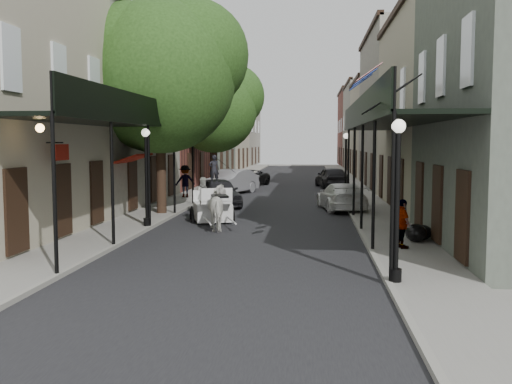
% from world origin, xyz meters
% --- Properties ---
extents(ground, '(140.00, 140.00, 0.00)m').
position_xyz_m(ground, '(0.00, 0.00, 0.00)').
color(ground, gray).
rests_on(ground, ground).
extents(road, '(8.00, 90.00, 0.01)m').
position_xyz_m(road, '(0.00, 20.00, 0.01)').
color(road, black).
rests_on(road, ground).
extents(sidewalk_left, '(2.20, 90.00, 0.12)m').
position_xyz_m(sidewalk_left, '(-5.00, 20.00, 0.06)').
color(sidewalk_left, gray).
rests_on(sidewalk_left, ground).
extents(sidewalk_right, '(2.20, 90.00, 0.12)m').
position_xyz_m(sidewalk_right, '(5.00, 20.00, 0.06)').
color(sidewalk_right, gray).
rests_on(sidewalk_right, ground).
extents(building_row_left, '(5.00, 80.00, 10.50)m').
position_xyz_m(building_row_left, '(-8.60, 30.00, 5.25)').
color(building_row_left, '#A19B81').
rests_on(building_row_left, ground).
extents(building_row_right, '(5.00, 80.00, 10.50)m').
position_xyz_m(building_row_right, '(8.60, 30.00, 5.25)').
color(building_row_right, gray).
rests_on(building_row_right, ground).
extents(gallery_left, '(2.20, 18.05, 4.88)m').
position_xyz_m(gallery_left, '(-4.79, 6.98, 4.05)').
color(gallery_left, black).
rests_on(gallery_left, sidewalk_left).
extents(gallery_right, '(2.20, 18.05, 4.88)m').
position_xyz_m(gallery_right, '(4.79, 6.98, 4.05)').
color(gallery_right, black).
rests_on(gallery_right, sidewalk_right).
extents(tree_near, '(7.31, 6.80, 9.63)m').
position_xyz_m(tree_near, '(-4.20, 10.18, 6.49)').
color(tree_near, '#382619').
rests_on(tree_near, sidewalk_left).
extents(tree_far, '(6.45, 6.00, 8.61)m').
position_xyz_m(tree_far, '(-4.25, 24.18, 5.84)').
color(tree_far, '#382619').
rests_on(tree_far, sidewalk_left).
extents(lamppost_right_near, '(0.32, 0.32, 3.71)m').
position_xyz_m(lamppost_right_near, '(4.10, -2.00, 2.05)').
color(lamppost_right_near, black).
rests_on(lamppost_right_near, sidewalk_right).
extents(lamppost_left, '(0.32, 0.32, 3.71)m').
position_xyz_m(lamppost_left, '(-4.10, 6.00, 2.05)').
color(lamppost_left, black).
rests_on(lamppost_left, sidewalk_left).
extents(lamppost_right_far, '(0.32, 0.32, 3.71)m').
position_xyz_m(lamppost_right_far, '(4.10, 18.00, 2.05)').
color(lamppost_right_far, black).
rests_on(lamppost_right_far, sidewalk_right).
extents(horse, '(1.47, 2.18, 1.69)m').
position_xyz_m(horse, '(-1.27, 6.00, 0.85)').
color(horse, silver).
rests_on(horse, ground).
extents(carriage, '(2.21, 2.80, 2.83)m').
position_xyz_m(carriage, '(-2.05, 8.52, 1.10)').
color(carriage, black).
rests_on(carriage, ground).
extents(pedestrian_walking, '(1.01, 0.91, 1.70)m').
position_xyz_m(pedestrian_walking, '(-2.78, 10.70, 0.85)').
color(pedestrian_walking, '#B0B0A6').
rests_on(pedestrian_walking, ground).
extents(pedestrian_sidewalk_left, '(1.38, 1.14, 1.86)m').
position_xyz_m(pedestrian_sidewalk_left, '(-5.20, 17.44, 1.05)').
color(pedestrian_sidewalk_left, gray).
rests_on(pedestrian_sidewalk_left, sidewalk_left).
extents(pedestrian_sidewalk_right, '(0.59, 0.94, 1.49)m').
position_xyz_m(pedestrian_sidewalk_right, '(4.89, 2.20, 0.87)').
color(pedestrian_sidewalk_right, gray).
rests_on(pedestrian_sidewalk_right, sidewalk_right).
extents(car_left_near, '(3.17, 4.67, 1.48)m').
position_xyz_m(car_left_near, '(-2.60, 13.84, 0.74)').
color(car_left_near, black).
rests_on(car_left_near, ground).
extents(car_left_mid, '(3.40, 5.04, 1.57)m').
position_xyz_m(car_left_mid, '(-3.01, 20.88, 0.79)').
color(car_left_mid, gray).
rests_on(car_left_mid, ground).
extents(car_left_far, '(3.53, 4.88, 1.23)m').
position_xyz_m(car_left_far, '(-2.73, 27.65, 0.62)').
color(car_left_far, black).
rests_on(car_left_far, ground).
extents(car_right_near, '(2.56, 4.85, 1.34)m').
position_xyz_m(car_right_near, '(3.60, 12.78, 0.67)').
color(car_right_near, white).
rests_on(car_right_near, ground).
extents(car_right_far, '(2.61, 4.80, 1.55)m').
position_xyz_m(car_right_far, '(3.60, 26.58, 0.78)').
color(car_right_far, black).
rests_on(car_right_far, ground).
extents(trash_bags, '(0.94, 1.09, 0.58)m').
position_xyz_m(trash_bags, '(5.63, 3.56, 0.39)').
color(trash_bags, black).
rests_on(trash_bags, sidewalk_right).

